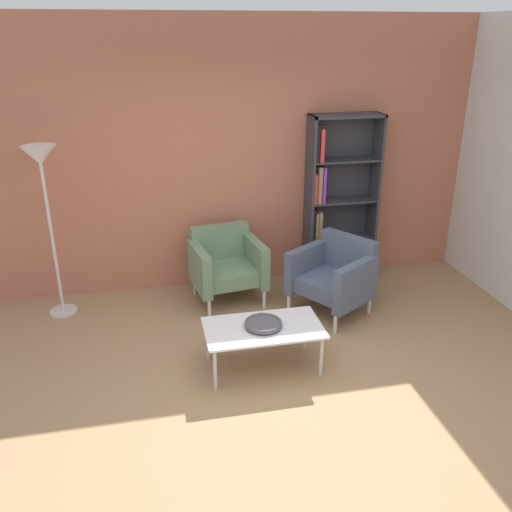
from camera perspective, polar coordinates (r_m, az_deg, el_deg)
name	(u,v)px	position (r m, az deg, el deg)	size (l,w,h in m)	color
ground_plane	(278,409)	(4.36, 2.31, -15.89)	(8.32, 8.32, 0.00)	#9E7751
brick_back_panel	(224,157)	(5.96, -3.37, 10.38)	(6.40, 0.12, 2.90)	#B2664C
bookshelf_tall	(335,201)	(6.19, 8.30, 5.77)	(0.80, 0.30, 1.90)	#333338
coffee_table_low	(263,330)	(4.63, 0.77, -7.84)	(1.00, 0.56, 0.40)	silver
decorative_bowl	(263,323)	(4.59, 0.77, -7.12)	(0.32, 0.32, 0.05)	#4C4C51
armchair_spare_guest	(226,264)	(5.78, -3.17, -0.80)	(0.80, 0.75, 0.78)	slate
armchair_corner_red	(335,275)	(5.57, 8.30, -1.96)	(0.92, 0.94, 0.78)	#4C566B
floor_lamp_torchiere	(43,177)	(5.51, -21.61, 7.81)	(0.32, 0.32, 1.74)	silver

